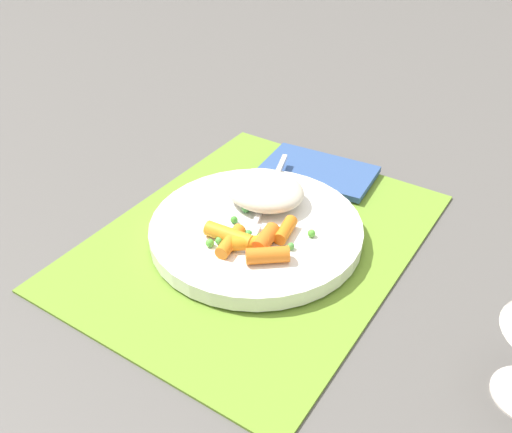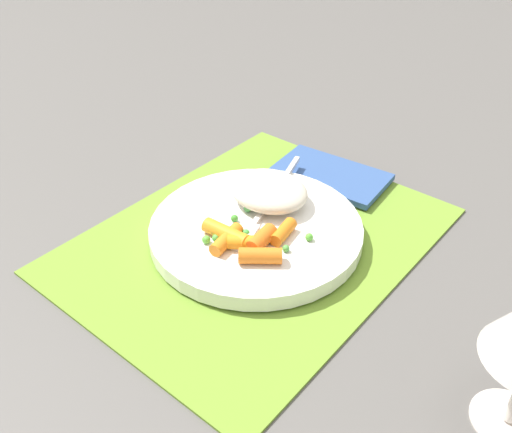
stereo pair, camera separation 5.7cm
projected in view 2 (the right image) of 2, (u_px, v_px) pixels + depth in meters
ground_plane at (256, 240)px, 0.64m from camera, size 2.40×2.40×0.00m
placemat at (256, 238)px, 0.64m from camera, size 0.41×0.32×0.01m
plate at (256, 230)px, 0.63m from camera, size 0.24×0.24×0.02m
rice_mound at (269, 191)px, 0.65m from camera, size 0.08×0.10×0.03m
carrot_portion at (248, 241)px, 0.59m from camera, size 0.09×0.10×0.02m
pea_scatter at (246, 233)px, 0.61m from camera, size 0.08×0.09×0.01m
fork at (265, 208)px, 0.65m from camera, size 0.20×0.07×0.01m
napkin at (330, 175)px, 0.74m from camera, size 0.10×0.15×0.01m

